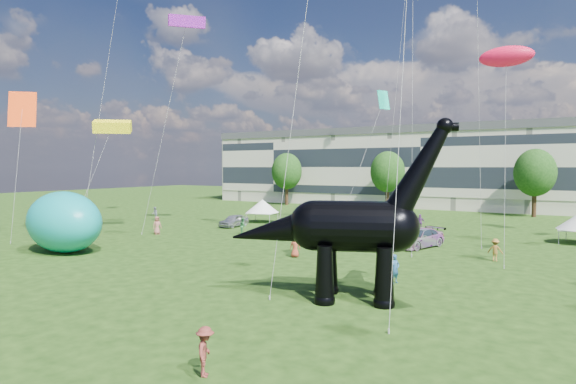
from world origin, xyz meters
The scene contains 13 objects.
ground centered at (0.00, 0.00, 0.00)m, with size 220.00×220.00×0.00m, color #16330C.
terrace_row centered at (-8.00, 62.00, 6.00)m, with size 78.00×11.00×12.00m, color beige.
tree_far_left centered at (-30.00, 53.00, 6.29)m, with size 5.20×5.20×9.44m.
tree_mid_left centered at (-12.00, 53.00, 6.29)m, with size 5.20×5.20×9.44m.
tree_mid_right centered at (8.00, 53.00, 6.29)m, with size 5.20×5.20×9.44m.
dinosaur_sculpture centered at (3.34, 4.35, 3.47)m, with size 11.05×5.53×9.20m.
car_silver centered at (-19.09, 24.24, 0.68)m, with size 1.61×3.99×1.36m, color silver.
car_grey centered at (-4.12, 21.72, 0.66)m, with size 1.41×4.03×1.33m, color gray.
car_white centered at (-6.64, 29.59, 0.72)m, with size 2.40×5.21×1.45m, color white.
car_dark centered at (2.03, 21.46, 0.77)m, with size 2.15×5.29×1.53m, color #595960.
gazebo_left centered at (-18.87, 29.44, 1.89)m, with size 4.66×4.66×2.70m.
inflatable_teal centered at (-20.53, 5.05, 2.34)m, with size 7.49×4.68×4.68m, color #0DA0A3.
visitors centered at (-1.20, 17.70, 0.84)m, with size 55.62×40.62×1.81m.
Camera 1 is at (13.22, -17.21, 6.55)m, focal length 30.00 mm.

